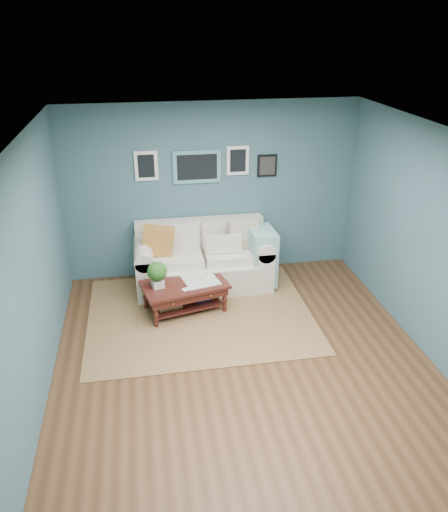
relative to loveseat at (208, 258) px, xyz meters
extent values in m
plane|color=brown|center=(0.13, -2.03, -0.44)|extent=(5.00, 5.00, 0.00)
plane|color=white|center=(0.13, -2.03, 2.26)|extent=(5.00, 5.00, 0.00)
cube|color=#3F5C6A|center=(0.13, 0.47, 0.91)|extent=(4.50, 0.02, 2.70)
cube|color=#3F5C6A|center=(0.13, -4.53, 0.91)|extent=(4.50, 0.02, 2.70)
cube|color=#3F5C6A|center=(-2.12, -2.03, 0.91)|extent=(0.02, 5.00, 2.70)
cube|color=#3F5C6A|center=(2.38, -2.03, 0.91)|extent=(0.02, 5.00, 2.70)
cube|color=#5C8F9A|center=(-0.09, 0.45, 1.31)|extent=(0.72, 0.03, 0.50)
cube|color=black|center=(-0.09, 0.43, 1.31)|extent=(0.60, 0.01, 0.38)
cube|color=white|center=(-0.84, 0.45, 1.36)|extent=(0.34, 0.03, 0.44)
cube|color=white|center=(0.53, 0.45, 1.38)|extent=(0.34, 0.03, 0.44)
cube|color=black|center=(0.99, 0.45, 1.28)|extent=(0.30, 0.03, 0.34)
cube|color=brown|center=(-0.25, -0.88, -0.43)|extent=(3.08, 2.46, 0.01)
cube|color=beige|center=(-0.09, -0.04, -0.21)|extent=(1.51, 0.94, 0.45)
cube|color=beige|center=(-0.09, 0.32, 0.27)|extent=(1.98, 0.23, 0.51)
cube|color=beige|center=(-0.98, -0.04, -0.11)|extent=(0.26, 0.94, 0.66)
cube|color=beige|center=(0.79, -0.04, -0.11)|extent=(0.26, 0.94, 0.66)
cylinder|color=beige|center=(-0.98, -0.04, 0.22)|extent=(0.28, 0.94, 0.28)
cylinder|color=beige|center=(0.79, -0.04, 0.22)|extent=(0.28, 0.94, 0.28)
cube|color=beige|center=(-0.50, -0.10, 0.08)|extent=(0.77, 0.60, 0.14)
cube|color=beige|center=(0.31, -0.10, 0.08)|extent=(0.77, 0.60, 0.14)
cube|color=beige|center=(-0.50, 0.20, 0.34)|extent=(0.77, 0.13, 0.38)
cube|color=beige|center=(0.31, 0.20, 0.34)|extent=(0.77, 0.13, 0.38)
cube|color=#CB6821|center=(-0.75, -0.09, 0.38)|extent=(0.51, 0.18, 0.51)
cube|color=beige|center=(0.55, -0.02, 0.38)|extent=(0.50, 0.19, 0.49)
cube|color=beige|center=(0.21, -0.15, 0.29)|extent=(0.53, 0.13, 0.26)
cube|color=#83B9B7|center=(0.79, -0.17, 0.05)|extent=(0.36, 0.59, 0.85)
cube|color=#371210|center=(-0.44, -0.73, -0.02)|extent=(1.27, 0.92, 0.04)
cube|color=#371210|center=(-0.44, -0.73, -0.10)|extent=(1.18, 0.83, 0.12)
cube|color=#371210|center=(-0.44, -0.73, -0.33)|extent=(1.07, 0.71, 0.02)
sphere|color=gold|center=(-0.63, -1.09, -0.10)|extent=(0.03, 0.03, 0.03)
sphere|color=gold|center=(-0.11, -0.97, -0.10)|extent=(0.03, 0.03, 0.03)
cylinder|color=#371210|center=(-0.87, -1.10, -0.24)|extent=(0.06, 0.06, 0.39)
cylinder|color=#371210|center=(0.10, -0.87, -0.24)|extent=(0.06, 0.06, 0.39)
cylinder|color=#371210|center=(-0.99, -0.59, -0.24)|extent=(0.06, 0.06, 0.39)
cylinder|color=#371210|center=(-0.02, -0.36, -0.24)|extent=(0.06, 0.06, 0.39)
cube|color=silver|center=(-0.81, -0.77, 0.05)|extent=(0.18, 0.18, 0.12)
sphere|color=#1A5116|center=(-0.81, -0.77, 0.23)|extent=(0.27, 0.27, 0.27)
cube|color=silver|center=(-0.21, -0.67, 0.00)|extent=(0.55, 0.55, 0.01)
cube|color=#976A41|center=(-0.68, -0.78, -0.22)|extent=(0.37, 0.30, 0.19)
cube|color=#254993|center=(-0.19, -0.65, -0.26)|extent=(0.26, 0.22, 0.11)
camera|label=1|loc=(-0.93, -6.81, 3.32)|focal=35.00mm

